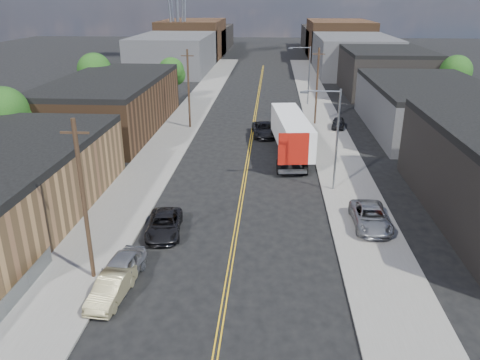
# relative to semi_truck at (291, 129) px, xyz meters

# --- Properties ---
(ground) EXTENTS (260.00, 260.00, 0.00)m
(ground) POSITION_rel_semi_truck_xyz_m (-4.50, 23.84, -2.49)
(ground) COLOR black
(ground) RESTS_ON ground
(centerline) EXTENTS (0.32, 120.00, 0.01)m
(centerline) POSITION_rel_semi_truck_xyz_m (-4.50, 8.84, -2.49)
(centerline) COLOR gold
(centerline) RESTS_ON ground
(sidewalk_left) EXTENTS (5.00, 140.00, 0.15)m
(sidewalk_left) POSITION_rel_semi_truck_xyz_m (-14.00, 8.84, -2.42)
(sidewalk_left) COLOR slate
(sidewalk_left) RESTS_ON ground
(sidewalk_right) EXTENTS (5.00, 140.00, 0.15)m
(sidewalk_right) POSITION_rel_semi_truck_xyz_m (5.00, 8.84, -2.42)
(sidewalk_right) COLOR slate
(sidewalk_right) RESTS_ON ground
(warehouse_tan) EXTENTS (12.00, 22.00, 5.60)m
(warehouse_tan) POSITION_rel_semi_truck_xyz_m (-22.50, -18.16, 0.31)
(warehouse_tan) COLOR olive
(warehouse_tan) RESTS_ON ground
(warehouse_brown) EXTENTS (12.00, 26.00, 6.60)m
(warehouse_brown) POSITION_rel_semi_truck_xyz_m (-22.50, 7.84, 0.81)
(warehouse_brown) COLOR #432C1B
(warehouse_brown) RESTS_ON ground
(industrial_right_b) EXTENTS (14.00, 24.00, 6.10)m
(industrial_right_b) POSITION_rel_semi_truck_xyz_m (17.50, 9.84, 0.56)
(industrial_right_b) COLOR #38383A
(industrial_right_b) RESTS_ON ground
(industrial_right_c) EXTENTS (14.00, 22.00, 7.60)m
(industrial_right_c) POSITION_rel_semi_truck_xyz_m (17.50, 35.84, 1.31)
(industrial_right_c) COLOR black
(industrial_right_c) RESTS_ON ground
(skyline_left_a) EXTENTS (16.00, 30.00, 8.00)m
(skyline_left_a) POSITION_rel_semi_truck_xyz_m (-24.50, 58.84, 1.51)
(skyline_left_a) COLOR #38383A
(skyline_left_a) RESTS_ON ground
(skyline_right_a) EXTENTS (16.00, 30.00, 8.00)m
(skyline_right_a) POSITION_rel_semi_truck_xyz_m (15.50, 58.84, 1.51)
(skyline_right_a) COLOR #38383A
(skyline_right_a) RESTS_ON ground
(skyline_left_b) EXTENTS (16.00, 26.00, 10.00)m
(skyline_left_b) POSITION_rel_semi_truck_xyz_m (-24.50, 83.84, 2.51)
(skyline_left_b) COLOR #432C1B
(skyline_left_b) RESTS_ON ground
(skyline_right_b) EXTENTS (16.00, 26.00, 10.00)m
(skyline_right_b) POSITION_rel_semi_truck_xyz_m (15.50, 83.84, 2.51)
(skyline_right_b) COLOR #432C1B
(skyline_right_b) RESTS_ON ground
(skyline_left_c) EXTENTS (16.00, 40.00, 7.00)m
(skyline_left_c) POSITION_rel_semi_truck_xyz_m (-24.50, 103.84, 1.01)
(skyline_left_c) COLOR black
(skyline_left_c) RESTS_ON ground
(skyline_right_c) EXTENTS (16.00, 40.00, 7.00)m
(skyline_right_c) POSITION_rel_semi_truck_xyz_m (15.50, 103.84, 1.01)
(skyline_right_c) COLOR black
(skyline_right_c) RESTS_ON ground
(streetlight_near) EXTENTS (3.39, 0.25, 9.00)m
(streetlight_near) POSITION_rel_semi_truck_xyz_m (3.10, -11.16, 2.83)
(streetlight_near) COLOR gray
(streetlight_near) RESTS_ON ground
(streetlight_far) EXTENTS (3.39, 0.25, 9.00)m
(streetlight_far) POSITION_rel_semi_truck_xyz_m (3.10, 23.84, 2.83)
(streetlight_far) COLOR gray
(streetlight_far) RESTS_ON ground
(utility_pole_left_near) EXTENTS (1.60, 0.26, 10.00)m
(utility_pole_left_near) POSITION_rel_semi_truck_xyz_m (-12.70, -26.16, 2.65)
(utility_pole_left_near) COLOR black
(utility_pole_left_near) RESTS_ON ground
(utility_pole_left_far) EXTENTS (1.60, 0.26, 10.00)m
(utility_pole_left_far) POSITION_rel_semi_truck_xyz_m (-12.70, 8.84, 2.65)
(utility_pole_left_far) COLOR black
(utility_pole_left_far) RESTS_ON ground
(utility_pole_right) EXTENTS (1.60, 0.26, 10.00)m
(utility_pole_right) POSITION_rel_semi_truck_xyz_m (3.70, 11.84, 2.65)
(utility_pole_right) COLOR black
(utility_pole_right) RESTS_ON ground
(tree_left_near) EXTENTS (4.85, 4.76, 7.91)m
(tree_left_near) POSITION_rel_semi_truck_xyz_m (-28.44, -6.16, 2.68)
(tree_left_near) COLOR black
(tree_left_near) RESTS_ON ground
(tree_left_mid) EXTENTS (5.10, 5.04, 8.37)m
(tree_left_mid) POSITION_rel_semi_truck_xyz_m (-28.44, 18.84, 2.99)
(tree_left_mid) COLOR black
(tree_left_mid) RESTS_ON ground
(tree_left_far) EXTENTS (4.35, 4.20, 6.97)m
(tree_left_far) POSITION_rel_semi_truck_xyz_m (-18.44, 25.84, 2.07)
(tree_left_far) COLOR black
(tree_left_far) RESTS_ON ground
(tree_right_far) EXTENTS (4.85, 4.76, 7.91)m
(tree_right_far) POSITION_rel_semi_truck_xyz_m (25.56, 23.84, 2.68)
(tree_right_far) COLOR black
(tree_right_far) RESTS_ON ground
(semi_truck) EXTENTS (4.33, 16.97, 4.38)m
(semi_truck) POSITION_rel_semi_truck_xyz_m (0.00, 0.00, 0.00)
(semi_truck) COLOR white
(semi_truck) RESTS_ON ground
(car_left_a) EXTENTS (2.44, 4.92, 1.61)m
(car_left_a) POSITION_rel_semi_truck_xyz_m (-10.90, -26.33, -1.69)
(car_left_a) COLOR #9A9C9F
(car_left_a) RESTS_ON ground
(car_left_b) EXTENTS (1.90, 4.42, 1.42)m
(car_left_b) POSITION_rel_semi_truck_xyz_m (-10.90, -28.16, -1.78)
(car_left_b) COLOR #91885F
(car_left_b) RESTS_ON ground
(car_left_c) EXTENTS (2.94, 5.36, 1.42)m
(car_left_c) POSITION_rel_semi_truck_xyz_m (-9.64, -20.16, -1.78)
(car_left_c) COLOR black
(car_left_c) RESTS_ON ground
(car_right_lot_a) EXTENTS (2.55, 5.49, 1.52)m
(car_right_lot_a) POSITION_rel_semi_truck_xyz_m (5.37, -18.30, -1.58)
(car_right_lot_a) COLOR #939497
(car_right_lot_a) RESTS_ON sidewalk_right
(car_right_lot_c) EXTENTS (2.18, 4.05, 1.31)m
(car_right_lot_c) POSITION_rel_semi_truck_xyz_m (6.50, 9.75, -1.69)
(car_right_lot_c) COLOR black
(car_right_lot_c) RESTS_ON sidewalk_right
(car_ahead_truck) EXTENTS (3.31, 6.13, 1.63)m
(car_ahead_truck) POSITION_rel_semi_truck_xyz_m (-3.00, 5.84, -1.68)
(car_ahead_truck) COLOR black
(car_ahead_truck) RESTS_ON ground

